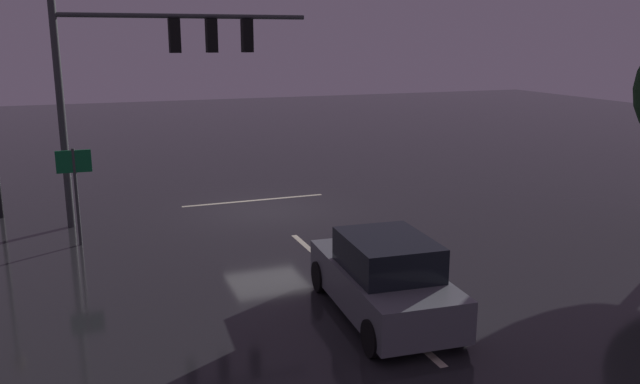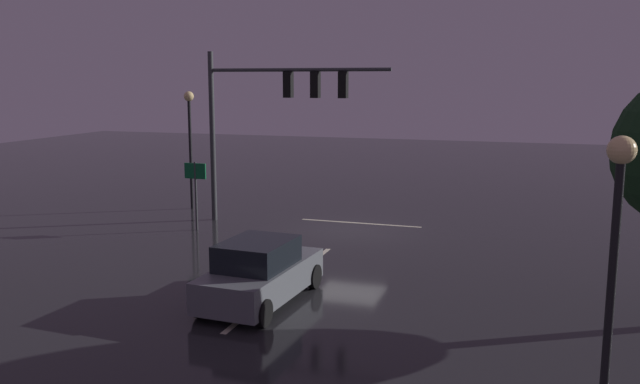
{
  "view_description": "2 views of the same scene",
  "coord_description": "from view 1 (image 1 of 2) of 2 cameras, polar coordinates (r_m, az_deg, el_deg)",
  "views": [
    {
      "loc": [
        5.58,
        19.86,
        5.51
      ],
      "look_at": [
        0.18,
        5.51,
        1.87
      ],
      "focal_mm": 36.52,
      "sensor_mm": 36.0,
      "label": 1
    },
    {
      "loc": [
        -6.63,
        24.3,
        5.8
      ],
      "look_at": [
        -0.02,
        3.91,
        2.16
      ],
      "focal_mm": 37.49,
      "sensor_mm": 36.0,
      "label": 2
    }
  ],
  "objects": [
    {
      "name": "ground_plane",
      "position": [
        21.35,
        -4.76,
        -1.65
      ],
      "size": [
        80.0,
        80.0,
        0.0
      ],
      "primitive_type": "plane",
      "color": "#232326"
    },
    {
      "name": "stop_bar",
      "position": [
        22.74,
        -5.79,
        -0.74
      ],
      "size": [
        5.0,
        0.16,
        0.01
      ],
      "primitive_type": "cube",
      "color": "beige",
      "rests_on": "ground_plane"
    },
    {
      "name": "traffic_signal_assembly",
      "position": [
        20.3,
        -14.42,
        11.14
      ],
      "size": [
        7.5,
        0.47,
        6.89
      ],
      "color": "#383A3D",
      "rests_on": "ground_plane"
    },
    {
      "name": "car_approaching",
      "position": [
        13.25,
        5.61,
        -7.55
      ],
      "size": [
        2.14,
        4.46,
        1.7
      ],
      "color": "slate",
      "rests_on": "ground_plane"
    },
    {
      "name": "lane_dash_mid",
      "position": [
        12.6,
        8.2,
        -12.72
      ],
      "size": [
        0.16,
        2.2,
        0.01
      ],
      "primitive_type": "cube",
      "rotation": [
        0.0,
        0.0,
        1.57
      ],
      "color": "beige",
      "rests_on": "ground_plane"
    },
    {
      "name": "lane_dash_far",
      "position": [
        17.69,
        -1.17,
        -4.79
      ],
      "size": [
        0.16,
        2.2,
        0.01
      ],
      "primitive_type": "cube",
      "rotation": [
        0.0,
        0.0,
        1.57
      ],
      "color": "beige",
      "rests_on": "ground_plane"
    },
    {
      "name": "route_sign",
      "position": [
        18.53,
        -20.68,
        1.32
      ],
      "size": [
        0.9,
        0.09,
        2.67
      ],
      "color": "#383A3D",
      "rests_on": "ground_plane"
    }
  ]
}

